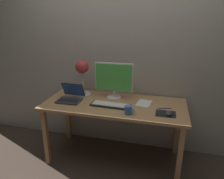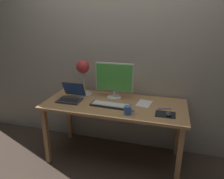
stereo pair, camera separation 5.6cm
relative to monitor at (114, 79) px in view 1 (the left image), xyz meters
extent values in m
plane|color=#47382D|center=(0.04, -0.16, -0.98)|extent=(4.80, 4.80, 0.00)
cube|color=#B2A893|center=(0.04, 0.24, 0.32)|extent=(4.80, 0.06, 2.60)
cube|color=tan|center=(0.04, -0.16, -0.25)|extent=(1.60, 0.70, 0.03)
cube|color=tan|center=(-0.70, -0.45, -0.62)|extent=(0.05, 0.05, 0.71)
cube|color=tan|center=(0.78, -0.45, -0.62)|extent=(0.05, 0.05, 0.71)
cube|color=tan|center=(-0.70, 0.13, -0.62)|extent=(0.05, 0.05, 0.71)
cube|color=tan|center=(0.78, 0.13, -0.62)|extent=(0.05, 0.05, 0.71)
cylinder|color=silver|center=(0.00, 0.00, -0.23)|extent=(0.18, 0.18, 0.01)
cylinder|color=silver|center=(0.00, 0.00, -0.18)|extent=(0.03, 0.03, 0.07)
cube|color=silver|center=(0.00, 0.00, 0.02)|extent=(0.45, 0.03, 0.34)
cube|color=#59C64C|center=(0.00, -0.02, 0.02)|extent=(0.43, 0.00, 0.32)
cube|color=#28282B|center=(0.02, -0.25, -0.23)|extent=(0.45, 0.16, 0.02)
cube|color=silver|center=(0.02, -0.25, -0.21)|extent=(0.41, 0.13, 0.01)
cube|color=#38383A|center=(-0.47, -0.24, -0.23)|extent=(0.27, 0.19, 0.02)
cube|color=black|center=(-0.47, -0.26, -0.22)|extent=(0.23, 0.11, 0.00)
cube|color=#38383A|center=(-0.48, -0.11, -0.13)|extent=(0.27, 0.09, 0.18)
cube|color=blue|center=(-0.48, -0.11, -0.13)|extent=(0.24, 0.08, 0.15)
cylinder|color=beige|center=(-0.39, 0.00, -0.23)|extent=(0.20, 0.20, 0.01)
cylinder|color=silver|center=(-0.39, 0.00, -0.06)|extent=(0.02, 0.02, 0.31)
sphere|color=#BF3333|center=(-0.39, 0.00, 0.12)|extent=(0.16, 0.16, 0.16)
sphere|color=#FFEAB2|center=(-0.39, -0.01, 0.08)|extent=(0.06, 0.06, 0.06)
cube|color=black|center=(0.61, -0.30, -0.23)|extent=(0.20, 0.16, 0.00)
ellipsoid|color=#38383A|center=(0.64, -0.32, -0.22)|extent=(0.06, 0.10, 0.03)
cylinder|color=#3F72CC|center=(0.25, -0.39, -0.19)|extent=(0.08, 0.08, 0.09)
torus|color=#3F72CC|center=(0.30, -0.39, -0.19)|extent=(0.05, 0.05, 0.01)
cube|color=white|center=(0.37, -0.08, -0.24)|extent=(0.18, 0.23, 0.00)
cylinder|color=#2633A5|center=(0.60, -0.17, -0.23)|extent=(0.14, 0.04, 0.01)
camera|label=1|loc=(0.56, -2.29, 0.70)|focal=33.61mm
camera|label=2|loc=(0.61, -2.28, 0.70)|focal=33.61mm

